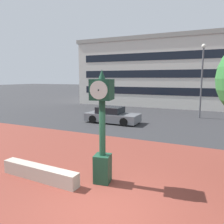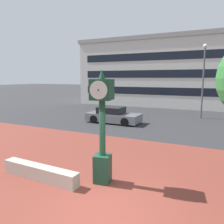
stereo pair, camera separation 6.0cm
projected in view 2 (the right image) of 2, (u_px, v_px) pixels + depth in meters
The scene contains 7 objects.
ground_plane at pixel (103, 208), 6.09m from camera, with size 200.00×200.00×0.00m, color #2D2D30.
plaza_brick_paving at pixel (123, 185), 7.41m from camera, with size 44.00×10.95×0.01m, color brown.
planter_wall at pixel (40, 173), 7.78m from camera, with size 3.20×0.40×0.50m, color #ADA393.
street_clock at pixel (102, 126), 7.32m from camera, with size 0.78×0.82×3.85m.
car_street_mid at pixel (113, 116), 17.68m from camera, with size 4.31×1.97×1.28m.
civic_building at pixel (176, 73), 31.16m from camera, with size 23.97×13.39×8.62m.
street_lamp_post at pixel (204, 73), 19.12m from camera, with size 0.36×0.36×6.48m.
Camera 2 is at (2.63, -4.96, 3.58)m, focal length 35.13 mm.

